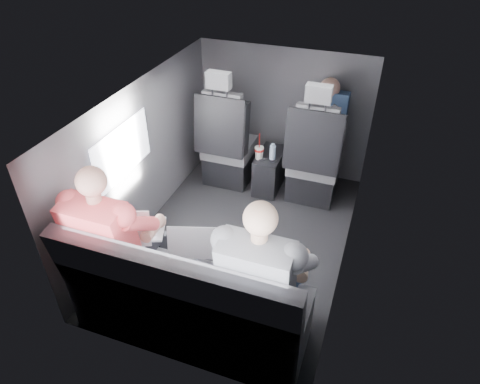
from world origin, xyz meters
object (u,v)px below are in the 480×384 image
(front_seat_right, at_px, (314,164))
(passenger_rear_right, at_px, (263,276))
(rear_bench, at_px, (188,303))
(laptop_silver, at_px, (200,243))
(center_console, at_px, (270,171))
(passenger_front_right, at_px, (326,121))
(front_seat_left, at_px, (227,148))
(soda_cup, at_px, (259,152))
(passenger_rear_left, at_px, (116,238))
(laptop_white, at_px, (134,229))
(laptop_black, at_px, (265,261))
(water_bottle, at_px, (273,152))

(front_seat_right, distance_m, passenger_rear_right, 1.82)
(rear_bench, xyz_separation_m, laptop_silver, (-0.01, 0.26, 0.32))
(center_console, bearing_deg, passenger_front_right, 24.46)
(front_seat_left, bearing_deg, soda_cup, -12.93)
(front_seat_right, bearing_deg, passenger_rear_right, -88.80)
(rear_bench, distance_m, laptop_silver, 0.41)
(front_seat_right, relative_size, laptop_silver, 3.26)
(passenger_rear_left, bearing_deg, laptop_white, 66.61)
(rear_bench, height_order, soda_cup, rear_bench)
(laptop_silver, relative_size, passenger_front_right, 0.52)
(laptop_black, bearing_deg, laptop_silver, 178.10)
(rear_bench, height_order, water_bottle, rear_bench)
(laptop_silver, bearing_deg, rear_bench, -87.49)
(rear_bench, bearing_deg, laptop_black, 27.94)
(rear_bench, height_order, laptop_silver, rear_bench)
(center_console, bearing_deg, laptop_black, -74.93)
(water_bottle, bearing_deg, laptop_silver, -92.11)
(center_console, height_order, laptop_black, laptop_black)
(water_bottle, distance_m, passenger_rear_right, 1.81)
(passenger_rear_right, bearing_deg, passenger_rear_left, 180.00)
(water_bottle, distance_m, laptop_silver, 1.60)
(passenger_rear_right, height_order, passenger_front_right, passenger_rear_right)
(laptop_black, xyz_separation_m, passenger_front_right, (0.02, 1.92, 0.12))
(center_console, xyz_separation_m, rear_bench, (-0.00, -1.94, 0.11))
(passenger_rear_right, relative_size, passenger_front_right, 1.72)
(rear_bench, distance_m, passenger_rear_left, 0.66)
(soda_cup, distance_m, passenger_front_right, 0.71)
(front_seat_left, bearing_deg, water_bottle, -6.49)
(water_bottle, height_order, passenger_rear_left, passenger_rear_left)
(front_seat_left, relative_size, soda_cup, 4.57)
(center_console, xyz_separation_m, passenger_rear_left, (-0.56, -1.85, 0.45))
(front_seat_right, bearing_deg, center_console, 174.93)
(soda_cup, distance_m, passenger_rear_right, 1.82)
(laptop_white, xyz_separation_m, passenger_rear_right, (0.99, -0.13, 0.01))
(water_bottle, height_order, laptop_silver, laptop_silver)
(laptop_silver, height_order, passenger_front_right, passenger_front_right)
(front_seat_right, distance_m, passenger_front_right, 0.43)
(front_seat_right, xyz_separation_m, passenger_front_right, (0.03, 0.26, 0.34))
(rear_bench, relative_size, passenger_rear_right, 1.26)
(rear_bench, relative_size, water_bottle, 9.17)
(center_console, bearing_deg, laptop_silver, -90.39)
(laptop_black, bearing_deg, laptop_white, -178.89)
(passenger_rear_left, xyz_separation_m, passenger_rear_right, (1.04, -0.00, 0.00))
(laptop_silver, height_order, passenger_rear_right, passenger_rear_right)
(front_seat_right, bearing_deg, laptop_silver, -105.68)
(laptop_silver, height_order, laptop_black, laptop_silver)
(laptop_silver, xyz_separation_m, passenger_rear_right, (0.50, -0.16, 0.02))
(passenger_rear_left, distance_m, passenger_rear_right, 1.04)
(front_seat_right, bearing_deg, laptop_white, -119.54)
(soda_cup, height_order, laptop_white, laptop_white)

